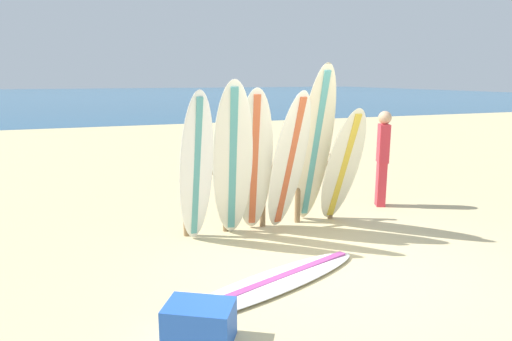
# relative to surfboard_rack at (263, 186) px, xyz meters

# --- Properties ---
(ground_plane) EXTENTS (120.00, 120.00, 0.00)m
(ground_plane) POSITION_rel_surfboard_rack_xyz_m (0.32, -1.81, -0.65)
(ground_plane) COLOR #CCB784
(ocean_water) EXTENTS (120.00, 80.00, 0.01)m
(ocean_water) POSITION_rel_surfboard_rack_xyz_m (0.32, 56.19, -0.65)
(ocean_water) COLOR #1E5984
(ocean_water) RESTS_ON ground
(surfboard_rack) EXTENTS (2.53, 0.09, 1.09)m
(surfboard_rack) POSITION_rel_surfboard_rack_xyz_m (0.00, 0.00, 0.00)
(surfboard_rack) COLOR olive
(surfboard_rack) RESTS_ON ground
(surfboard_leaning_far_left) EXTENTS (0.48, 0.68, 2.18)m
(surfboard_leaning_far_left) POSITION_rel_surfboard_rack_xyz_m (-1.14, -0.43, 0.44)
(surfboard_leaning_far_left) COLOR white
(surfboard_leaning_far_left) RESTS_ON ground
(surfboard_leaning_left) EXTENTS (0.72, 0.93, 2.31)m
(surfboard_leaning_left) POSITION_rel_surfboard_rack_xyz_m (-0.62, -0.44, 0.50)
(surfboard_leaning_left) COLOR white
(surfboard_leaning_left) RESTS_ON ground
(surfboard_leaning_center_left) EXTENTS (0.67, 0.77, 2.20)m
(surfboard_leaning_center_left) POSITION_rel_surfboard_rack_xyz_m (-0.24, -0.26, 0.45)
(surfboard_leaning_center_left) COLOR silver
(surfboard_leaning_center_left) RESTS_ON ground
(surfboard_leaning_center) EXTENTS (0.68, 0.84, 2.16)m
(surfboard_leaning_center) POSITION_rel_surfboard_rack_xyz_m (0.26, -0.39, 0.43)
(surfboard_leaning_center) COLOR white
(surfboard_leaning_center) RESTS_ON ground
(surfboard_leaning_center_right) EXTENTS (0.66, 1.07, 2.53)m
(surfboard_leaning_center_right) POSITION_rel_surfboard_rack_xyz_m (0.73, -0.30, 0.62)
(surfboard_leaning_center_right) COLOR beige
(surfboard_leaning_center_right) RESTS_ON ground
(surfboard_leaning_right) EXTENTS (0.61, 0.95, 1.91)m
(surfboard_leaning_right) POSITION_rel_surfboard_rack_xyz_m (1.16, -0.43, 0.30)
(surfboard_leaning_right) COLOR silver
(surfboard_leaning_right) RESTS_ON ground
(surfboard_lying_on_sand) EXTENTS (2.73, 1.41, 0.08)m
(surfboard_lying_on_sand) POSITION_rel_surfboard_rack_xyz_m (-0.64, -1.95, -0.62)
(surfboard_lying_on_sand) COLOR white
(surfboard_lying_on_sand) RESTS_ON ground
(beachgoer_standing) EXTENTS (0.28, 0.33, 1.74)m
(beachgoer_standing) POSITION_rel_surfboard_rack_xyz_m (2.45, 0.33, 0.30)
(beachgoer_standing) COLOR #D8333F
(beachgoer_standing) RESTS_ON ground
(small_boat_offshore) EXTENTS (2.43, 2.76, 0.71)m
(small_boat_offshore) POSITION_rel_surfboard_rack_xyz_m (9.04, 26.24, -0.40)
(small_boat_offshore) COLOR #B22D28
(small_boat_offshore) RESTS_ON ocean_water
(cooler_box) EXTENTS (0.72, 0.64, 0.36)m
(cooler_box) POSITION_rel_surfboard_rack_xyz_m (-1.66, -2.73, -0.47)
(cooler_box) COLOR blue
(cooler_box) RESTS_ON ground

